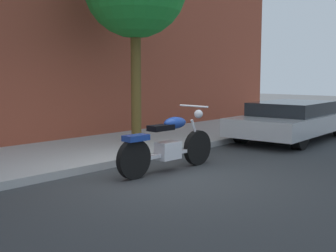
# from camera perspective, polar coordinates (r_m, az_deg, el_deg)

# --- Properties ---
(ground_plane) EXTENTS (60.00, 60.00, 0.00)m
(ground_plane) POSITION_cam_1_polar(r_m,az_deg,el_deg) (7.55, -0.32, -6.73)
(ground_plane) COLOR #303335
(sidewalk) EXTENTS (20.79, 3.02, 0.14)m
(sidewalk) POSITION_cam_1_polar(r_m,az_deg,el_deg) (9.58, -12.60, -3.56)
(sidewalk) COLOR #A3A3A3
(sidewalk) RESTS_ON ground
(motorcycle) EXTENTS (2.32, 0.70, 1.18)m
(motorcycle) POSITION_cam_1_polar(r_m,az_deg,el_deg) (7.91, -0.04, -2.53)
(motorcycle) COLOR black
(motorcycle) RESTS_ON ground
(parked_car_silver) EXTENTS (4.60, 2.09, 1.03)m
(parked_car_silver) POSITION_cam_1_polar(r_m,az_deg,el_deg) (12.25, 16.09, 0.86)
(parked_car_silver) COLOR black
(parked_car_silver) RESTS_ON ground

